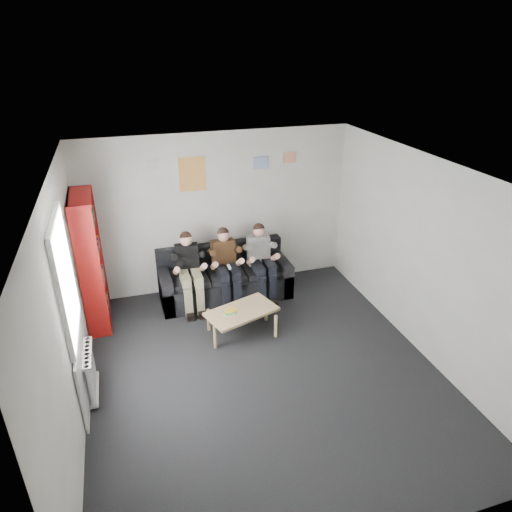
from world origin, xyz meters
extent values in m
plane|color=black|center=(0.00, 0.00, 0.00)|extent=(5.00, 5.00, 0.00)
plane|color=silver|center=(0.00, 0.00, 2.70)|extent=(5.00, 5.00, 0.00)
plane|color=silver|center=(0.00, 2.50, 1.35)|extent=(4.50, 0.00, 4.50)
plane|color=silver|center=(0.00, -2.50, 1.35)|extent=(4.50, 0.00, 4.50)
plane|color=silver|center=(-2.25, 0.00, 1.35)|extent=(0.00, 5.00, 5.00)
plane|color=silver|center=(2.25, 0.00, 1.35)|extent=(0.00, 5.00, 5.00)
cube|color=black|center=(-0.03, 2.05, 0.21)|extent=(2.17, 0.89, 0.41)
cube|color=black|center=(-0.03, 2.39, 0.63)|extent=(2.17, 0.20, 0.42)
cube|color=black|center=(-1.02, 2.05, 0.30)|extent=(0.18, 0.89, 0.59)
cube|color=black|center=(0.97, 2.05, 0.30)|extent=(0.18, 0.89, 0.59)
cube|color=black|center=(-0.03, 1.97, 0.46)|extent=(1.82, 0.61, 0.10)
cube|color=maroon|center=(-2.08, 1.88, 1.03)|extent=(0.31, 0.93, 2.06)
cube|color=tan|center=(-0.05, 0.90, 0.38)|extent=(1.01, 0.56, 0.04)
cylinder|color=tan|center=(-0.50, 0.67, 0.18)|extent=(0.05, 0.05, 0.36)
cylinder|color=tan|center=(0.41, 0.67, 0.18)|extent=(0.05, 0.05, 0.36)
cylinder|color=tan|center=(-0.50, 1.13, 0.18)|extent=(0.05, 0.05, 0.36)
cylinder|color=tan|center=(0.41, 1.13, 0.18)|extent=(0.05, 0.05, 0.36)
cube|color=silver|center=(-0.25, 0.85, 0.41)|extent=(0.17, 0.12, 0.01)
cube|color=green|center=(-0.23, 0.88, 0.42)|extent=(0.17, 0.12, 0.01)
cube|color=gold|center=(-0.22, 0.90, 0.44)|extent=(0.17, 0.12, 0.01)
cube|color=black|center=(-0.63, 2.09, 0.77)|extent=(0.37, 0.27, 0.53)
sphere|color=#E69F8C|center=(-0.63, 2.05, 1.13)|extent=(0.21, 0.21, 0.21)
sphere|color=black|center=(-0.63, 2.07, 1.16)|extent=(0.20, 0.20, 0.20)
cube|color=gray|center=(-0.63, 1.81, 0.58)|extent=(0.34, 0.43, 0.14)
cube|color=gray|center=(-0.63, 1.60, 0.26)|extent=(0.32, 0.13, 0.51)
cube|color=black|center=(-0.63, 1.55, 0.05)|extent=(0.32, 0.24, 0.09)
cube|color=#442A16|center=(-0.03, 2.09, 0.76)|extent=(0.37, 0.27, 0.53)
sphere|color=#E69F8C|center=(-0.03, 2.05, 1.13)|extent=(0.20, 0.20, 0.20)
sphere|color=black|center=(-0.03, 2.07, 1.16)|extent=(0.20, 0.20, 0.20)
cube|color=black|center=(-0.03, 1.81, 0.58)|extent=(0.33, 0.43, 0.14)
cube|color=black|center=(-0.03, 1.61, 0.26)|extent=(0.32, 0.13, 0.51)
cube|color=black|center=(-0.03, 1.55, 0.05)|extent=(0.32, 0.24, 0.09)
cube|color=silver|center=(-0.03, 1.72, 0.72)|extent=(0.04, 0.13, 0.04)
cube|color=silver|center=(0.58, 2.09, 0.76)|extent=(0.37, 0.27, 0.53)
sphere|color=#E69F8C|center=(0.58, 2.05, 1.13)|extent=(0.20, 0.20, 0.20)
sphere|color=black|center=(0.58, 2.07, 1.16)|extent=(0.20, 0.20, 0.20)
cube|color=black|center=(0.58, 1.81, 0.58)|extent=(0.33, 0.43, 0.14)
cube|color=black|center=(0.58, 1.61, 0.26)|extent=(0.32, 0.13, 0.51)
cube|color=black|center=(0.58, 1.55, 0.05)|extent=(0.32, 0.24, 0.09)
cylinder|color=silver|center=(-2.15, -0.08, 0.35)|extent=(0.06, 0.06, 0.60)
cylinder|color=silver|center=(-2.15, 0.00, 0.35)|extent=(0.06, 0.06, 0.60)
cylinder|color=silver|center=(-2.15, 0.08, 0.35)|extent=(0.06, 0.06, 0.60)
cylinder|color=silver|center=(-2.15, 0.16, 0.35)|extent=(0.06, 0.06, 0.60)
cylinder|color=silver|center=(-2.15, 0.24, 0.35)|extent=(0.06, 0.06, 0.60)
cylinder|color=silver|center=(-2.15, 0.32, 0.35)|extent=(0.06, 0.06, 0.60)
cylinder|color=silver|center=(-2.15, 0.40, 0.35)|extent=(0.06, 0.06, 0.60)
cylinder|color=silver|center=(-2.15, 0.48, 0.35)|extent=(0.06, 0.06, 0.60)
cube|color=silver|center=(-2.15, 0.20, 0.07)|extent=(0.10, 0.64, 0.04)
cube|color=silver|center=(-2.15, 0.20, 0.63)|extent=(0.10, 0.64, 0.04)
cube|color=white|center=(-2.23, 0.20, 1.65)|extent=(0.02, 1.00, 1.30)
cube|color=silver|center=(-2.22, 0.20, 2.33)|extent=(0.05, 1.12, 0.06)
cube|color=silver|center=(-2.22, 0.20, 0.97)|extent=(0.05, 1.12, 0.06)
cube|color=silver|center=(-2.22, 0.20, 0.45)|extent=(0.03, 1.30, 0.90)
cube|color=#EFC754|center=(-0.40, 2.49, 2.05)|extent=(0.42, 0.01, 0.55)
cube|color=blue|center=(0.75, 2.49, 2.15)|extent=(0.25, 0.01, 0.20)
cube|color=#CB3F89|center=(1.25, 2.49, 2.20)|extent=(0.22, 0.01, 0.18)
cube|color=silver|center=(-1.00, 2.49, 2.25)|extent=(0.20, 0.01, 0.14)
camera|label=1|loc=(-1.51, -4.57, 4.05)|focal=32.00mm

